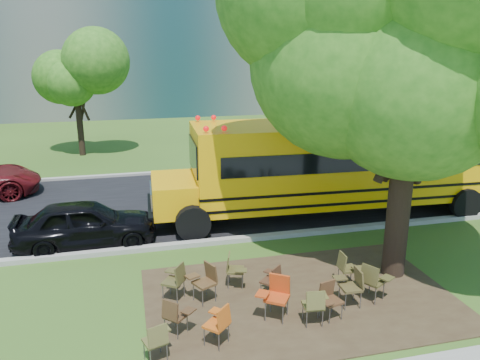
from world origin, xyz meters
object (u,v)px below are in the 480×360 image
object	(u,v)px
school_bus	(362,161)
chair_11	(273,278)
chair_8	(176,278)
chair_12	(347,266)
chair_10	(233,267)
chair_2	(219,321)
chair_4	(315,303)
chair_6	(352,283)
chair_0	(157,338)
chair_7	(373,279)
chair_3	(276,293)
black_car	(85,223)
chair_5	(329,297)
chair_9	(205,278)
chair_1	(175,314)
main_tree	(414,51)

from	to	relation	value
school_bus	chair_11	xyz separation A→B (m)	(-4.65, -4.81, -1.34)
chair_8	chair_12	distance (m)	4.06
chair_8	chair_10	xyz separation A→B (m)	(1.39, 0.27, -0.03)
chair_2	chair_4	bearing A→B (deg)	-40.17
chair_8	chair_10	bearing A→B (deg)	-45.68
chair_6	chair_12	bearing A→B (deg)	-16.23
chair_0	chair_7	bearing A→B (deg)	-7.08
chair_3	chair_8	bearing A→B (deg)	2.45
chair_2	chair_10	bearing A→B (deg)	24.86
school_bus	chair_4	xyz separation A→B (m)	(-4.15, -6.09, -1.31)
chair_10	black_car	xyz separation A→B (m)	(-3.59, 3.42, 0.15)
chair_5	black_car	distance (m)	7.39
school_bus	chair_7	world-z (taller)	school_bus
chair_10	chair_11	xyz separation A→B (m)	(0.77, -0.68, -0.03)
chair_8	black_car	bearing A→B (deg)	64.30
chair_3	chair_6	size ratio (longest dim) A/B	1.07
chair_0	chair_2	distance (m)	1.22
black_car	chair_9	bearing A→B (deg)	-144.80
chair_7	chair_12	xyz separation A→B (m)	(-0.26, 0.79, -0.04)
black_car	chair_2	bearing A→B (deg)	-154.18
chair_0	chair_3	size ratio (longest dim) A/B	0.85
chair_10	black_car	bearing A→B (deg)	-117.36
chair_7	chair_12	distance (m)	0.83
chair_7	chair_11	world-z (taller)	chair_7
chair_4	chair_5	xyz separation A→B (m)	(0.39, 0.18, -0.01)
chair_2	chair_8	world-z (taller)	chair_8
chair_12	chair_5	bearing A→B (deg)	-37.88
chair_4	chair_3	bearing A→B (deg)	152.39
chair_4	chair_12	xyz separation A→B (m)	(1.38, 1.37, 0.00)
black_car	chair_10	bearing A→B (deg)	-134.66
chair_1	chair_11	world-z (taller)	chair_1
school_bus	black_car	world-z (taller)	school_bus
chair_10	main_tree	bearing A→B (deg)	102.13
chair_1	chair_6	bearing A→B (deg)	46.94
chair_4	black_car	size ratio (longest dim) A/B	0.21
chair_2	chair_10	xyz separation A→B (m)	(0.77, 2.14, -0.01)
chair_1	chair_11	distance (m)	2.52
chair_3	chair_11	world-z (taller)	chair_3
main_tree	chair_0	distance (m)	8.11
chair_12	black_car	xyz separation A→B (m)	(-6.25, 4.00, 0.15)
chair_10	chair_4	bearing A→B (deg)	49.21
main_tree	chair_5	world-z (taller)	main_tree
chair_8	chair_11	size ratio (longest dim) A/B	1.13
main_tree	chair_12	size ratio (longest dim) A/B	10.64
chair_1	black_car	bearing A→B (deg)	155.80
main_tree	chair_4	bearing A→B (deg)	-149.41
main_tree	chair_11	size ratio (longest dim) A/B	11.34
chair_5	chair_4	bearing A→B (deg)	9.95
chair_6	chair_9	distance (m)	3.27
chair_11	chair_5	bearing A→B (deg)	-93.85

